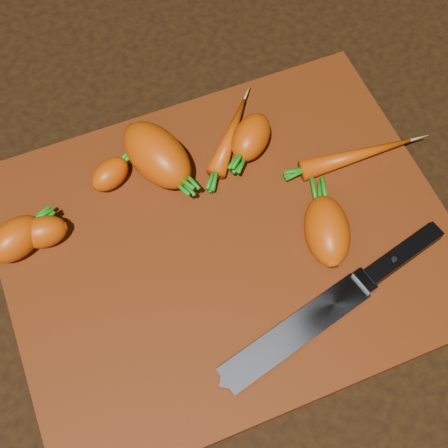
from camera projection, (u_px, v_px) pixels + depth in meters
name	position (u px, v px, depth m)	size (l,w,h in m)	color
ground	(227.00, 245.00, 0.72)	(2.00, 2.00, 0.01)	black
cutting_board	(227.00, 241.00, 0.71)	(0.50, 0.40, 0.01)	#56220A
carrot_0	(15.00, 239.00, 0.68)	(0.07, 0.04, 0.04)	#C6470A
carrot_1	(43.00, 232.00, 0.69)	(0.05, 0.04, 0.04)	#C6470A
carrot_2	(157.00, 155.00, 0.72)	(0.10, 0.06, 0.06)	#C6470A
carrot_3	(327.00, 231.00, 0.68)	(0.08, 0.05, 0.05)	#C6470A
carrot_4	(251.00, 137.00, 0.75)	(0.07, 0.04, 0.04)	#C6470A
carrot_5	(110.00, 174.00, 0.73)	(0.05, 0.03, 0.03)	#C6470A
carrot_6	(230.00, 135.00, 0.76)	(0.11, 0.02, 0.02)	#C6470A
carrot_7	(357.00, 155.00, 0.74)	(0.14, 0.02, 0.02)	#C6470A
knife	(309.00, 322.00, 0.65)	(0.29, 0.09, 0.02)	gray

